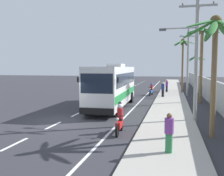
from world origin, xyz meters
TOP-DOWN VIEW (x-y plane):
  - ground_plane at (0.00, 0.00)m, footprint 160.00×160.00m
  - sidewalk_kerb at (6.80, 10.00)m, footprint 3.20×90.00m
  - lane_markings at (2.30, 14.51)m, footprint 3.88×71.00m
  - boundary_wall at (10.60, 14.00)m, footprint 0.24×60.00m
  - coach_bus_foreground at (1.90, 6.24)m, footprint 3.09×10.94m
  - motorcycle_beside_bus at (4.37, 16.22)m, footprint 0.56×1.96m
  - motorcycle_trailing at (4.27, -2.00)m, footprint 0.56×1.96m
  - pedestrian_near_kerb at (6.87, -4.83)m, footprint 0.36×0.36m
  - pedestrian_midwalk at (5.89, 13.91)m, footprint 0.36×0.36m
  - pedestrian_far_walk at (6.17, 19.67)m, footprint 0.36×0.36m
  - utility_pole_nearest at (8.30, 1.86)m, footprint 3.48×0.24m
  - utility_pole_mid at (8.70, 16.98)m, footprint 2.13×0.24m
  - palm_nearest at (8.94, -1.61)m, footprint 3.36×3.28m
  - palm_second at (10.20, 23.85)m, footprint 2.66×2.61m
  - palm_third at (9.61, 10.66)m, footprint 3.17×3.09m
  - palm_fourth at (8.17, 19.41)m, footprint 2.76×2.90m

SIDE VIEW (x-z plane):
  - ground_plane at x=0.00m, z-range 0.00..0.00m
  - lane_markings at x=2.30m, z-range 0.00..0.01m
  - sidewalk_kerb at x=6.80m, z-range 0.00..0.14m
  - motorcycle_beside_bus at x=4.37m, z-range -0.14..1.41m
  - motorcycle_trailing at x=4.27m, z-range -0.14..1.43m
  - pedestrian_near_kerb at x=6.87m, z-range 0.17..1.76m
  - pedestrian_far_walk at x=6.17m, z-range 0.18..1.84m
  - pedestrian_midwalk at x=5.89m, z-range 0.18..1.87m
  - boundary_wall at x=10.60m, z-range 0.00..2.32m
  - coach_bus_foreground at x=1.90m, z-range 0.08..3.90m
  - palm_second at x=10.20m, z-range 0.90..6.23m
  - utility_pole_mid at x=8.70m, z-range 0.20..8.52m
  - utility_pole_nearest at x=8.30m, z-range 0.31..8.62m
  - palm_nearest at x=8.94m, z-range 1.53..7.57m
  - palm_third at x=9.61m, z-range 1.60..9.05m
  - palm_fourth at x=8.17m, z-range 1.83..9.10m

